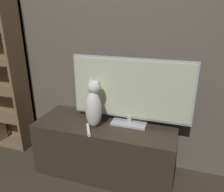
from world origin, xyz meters
name	(u,v)px	position (x,y,z in m)	size (l,w,h in m)	color
wall_back	(115,36)	(0.00, 1.22, 1.30)	(4.80, 0.05, 2.60)	#60564C
tv_stand	(106,148)	(0.00, 0.92, 0.27)	(1.32, 0.51, 0.53)	#33281E
tv	(131,91)	(0.21, 1.01, 0.85)	(1.10, 0.19, 0.62)	#B7B7BC
cat	(94,106)	(-0.08, 0.85, 0.74)	(0.17, 0.29, 0.46)	silver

